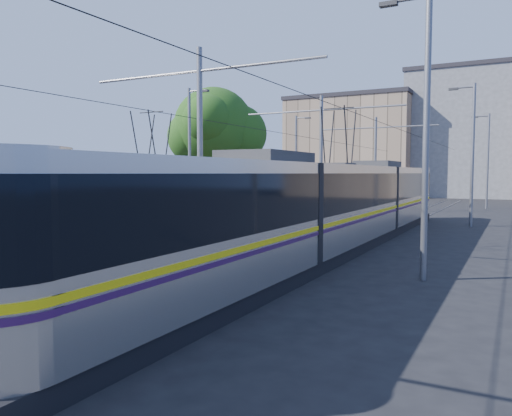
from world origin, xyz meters
The scene contains 12 objects.
platform centered at (0.00, 17.00, 0.15)m, with size 4.00×50.00×0.30m, color gray.
tactile_strip_left centered at (-1.45, 17.00, 0.30)m, with size 0.70×50.00×0.01m, color gray.
tactile_strip_right centered at (1.45, 17.00, 0.30)m, with size 0.70×50.00×0.01m, color gray.
rails centered at (0.00, 17.00, 0.02)m, with size 8.71×70.00×0.03m.
tram_left centered at (-3.60, 9.81, 1.70)m, with size 2.43×32.27×5.50m.
tram_right centered at (3.60, 12.17, 1.86)m, with size 2.43×31.00×5.50m.
catenary centered at (0.00, 14.15, 4.52)m, with size 9.20×70.00×7.00m.
street_lamps centered at (0.00, 21.00, 4.18)m, with size 15.18×38.22×8.00m.
shelter centered at (-0.16, 11.38, 1.59)m, with size 1.08×1.30×2.47m.
tree centered at (-8.11, 22.46, 5.92)m, with size 6.03×5.58×8.76m.
building_left centered at (-10.00, 60.00, 6.56)m, with size 16.32×12.24×13.10m.
building_centre centered at (6.00, 64.00, 7.99)m, with size 18.36×14.28×15.97m.
Camera 1 is at (9.77, -6.46, 3.01)m, focal length 35.00 mm.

